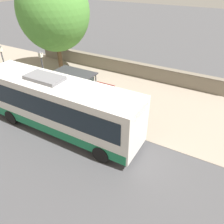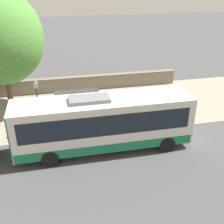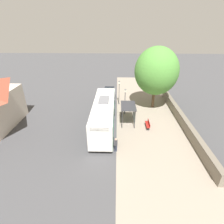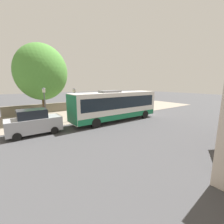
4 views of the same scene
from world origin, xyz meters
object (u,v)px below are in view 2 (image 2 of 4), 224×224
(bench, at_px, (90,105))
(street_lamp_far, at_px, (38,103))
(shade_tree, at_px, (0,38))
(bus_shelter, at_px, (77,99))
(pedestrian, at_px, (165,116))
(bus, at_px, (103,122))

(bench, xyz_separation_m, street_lamp_far, (2.83, -3.81, 1.83))
(shade_tree, bearing_deg, bench, 74.80)
(bus_shelter, distance_m, street_lamp_far, 2.70)
(bus_shelter, relative_size, street_lamp_far, 0.81)
(pedestrian, xyz_separation_m, street_lamp_far, (-1.21, -8.60, 1.35))
(bus_shelter, bearing_deg, bench, 153.76)
(street_lamp_far, distance_m, shade_tree, 6.16)
(pedestrian, bearing_deg, shade_tree, -117.51)
(bus, distance_m, pedestrian, 5.08)
(bus, distance_m, shade_tree, 10.35)
(bus_shelter, relative_size, shade_tree, 0.34)
(bench, bearing_deg, street_lamp_far, -53.32)
(street_lamp_far, height_order, shade_tree, shade_tree)
(pedestrian, distance_m, shade_tree, 13.29)
(street_lamp_far, relative_size, shade_tree, 0.42)
(bus, height_order, pedestrian, bus)
(bus_shelter, distance_m, pedestrian, 6.30)
(bus, relative_size, bench, 6.27)
(bus, bearing_deg, pedestrian, 108.12)
(bus_shelter, height_order, street_lamp_far, street_lamp_far)
(bench, height_order, shade_tree, shade_tree)
(bench, bearing_deg, bus_shelter, -26.24)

